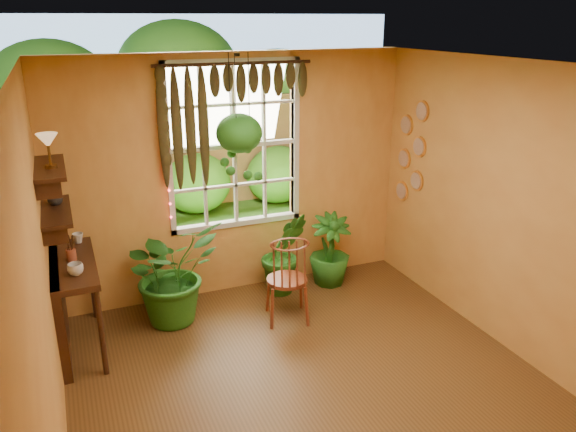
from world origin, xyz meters
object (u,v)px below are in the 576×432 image
at_px(windsor_chair, 287,291).
at_px(potted_plant_left, 172,272).
at_px(potted_plant_mid, 284,253).
at_px(counter_ledge, 65,297).
at_px(hanging_basket, 239,135).

height_order(windsor_chair, potted_plant_left, windsor_chair).
distance_m(windsor_chair, potted_plant_mid, 0.67).
distance_m(counter_ledge, potted_plant_mid, 2.38).
relative_size(counter_ledge, potted_plant_mid, 1.23).
xyz_separation_m(windsor_chair, hanging_basket, (-0.26, 0.69, 1.54)).
bearing_deg(potted_plant_left, potted_plant_mid, 6.16).
bearing_deg(potted_plant_left, hanging_basket, 14.55).
xyz_separation_m(windsor_chair, potted_plant_left, (-1.10, 0.47, 0.22)).
height_order(windsor_chair, hanging_basket, hanging_basket).
xyz_separation_m(windsor_chair, potted_plant_mid, (0.22, 0.61, 0.16)).
bearing_deg(windsor_chair, potted_plant_left, 170.99).
xyz_separation_m(potted_plant_mid, hanging_basket, (-0.47, 0.08, 1.38)).
bearing_deg(counter_ledge, potted_plant_left, 9.85).
height_order(counter_ledge, windsor_chair, windsor_chair).
height_order(potted_plant_left, hanging_basket, hanging_basket).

